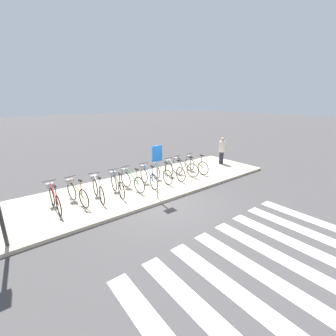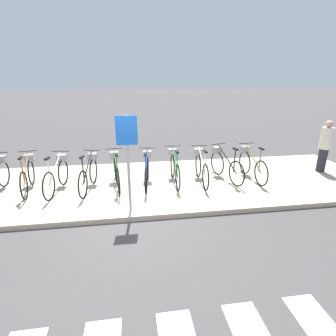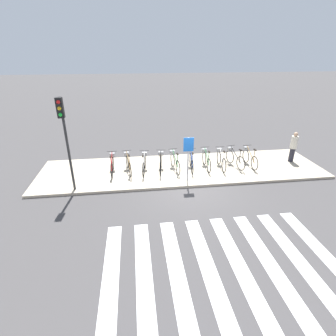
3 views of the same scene
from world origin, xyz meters
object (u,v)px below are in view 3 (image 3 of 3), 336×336
object	(u,v)px
parked_bicycle_7	(221,159)
parked_bicycle_9	(249,157)
parked_bicycle_5	(191,161)
pedestrian	(293,146)
parked_bicycle_2	(144,163)
parked_bicycle_6	(206,159)
traffic_light	(64,127)
parked_bicycle_4	(175,161)
parked_bicycle_1	(128,163)
parked_bicycle_0	(112,164)
parked_bicycle_8	(234,157)
parked_bicycle_3	(161,163)
sign_post	(188,153)

from	to	relation	value
parked_bicycle_7	parked_bicycle_9	bearing A→B (deg)	2.08
parked_bicycle_7	parked_bicycle_5	bearing A→B (deg)	-178.79
parked_bicycle_5	pedestrian	size ratio (longest dim) A/B	1.04
parked_bicycle_2	parked_bicycle_7	distance (m)	3.87
parked_bicycle_6	pedestrian	distance (m)	4.76
traffic_light	parked_bicycle_4	bearing A→B (deg)	18.53
parked_bicycle_6	parked_bicycle_9	world-z (taller)	same
parked_bicycle_7	parked_bicycle_6	bearing A→B (deg)	174.47
pedestrian	parked_bicycle_1	bearing A→B (deg)	-178.77
parked_bicycle_0	parked_bicycle_5	size ratio (longest dim) A/B	1.00
parked_bicycle_8	parked_bicycle_6	bearing A→B (deg)	-178.47
parked_bicycle_3	parked_bicycle_6	world-z (taller)	same
parked_bicycle_3	pedestrian	bearing A→B (deg)	2.65
parked_bicycle_4	parked_bicycle_5	bearing A→B (deg)	-3.98
traffic_light	parked_bicycle_5	bearing A→B (deg)	15.28
parked_bicycle_7	traffic_light	bearing A→B (deg)	-167.73
parked_bicycle_5	pedestrian	xyz separation A→B (m)	(5.52, 0.31, 0.39)
parked_bicycle_6	parked_bicycle_8	xyz separation A→B (m)	(1.49, 0.04, 0.00)
parked_bicycle_0	parked_bicycle_7	bearing A→B (deg)	-0.67
parked_bicycle_9	sign_post	world-z (taller)	sign_post
parked_bicycle_3	parked_bicycle_9	xyz separation A→B (m)	(4.59, 0.11, 0.00)
parked_bicycle_0	parked_bicycle_7	world-z (taller)	same
parked_bicycle_7	traffic_light	xyz separation A→B (m)	(-6.93, -1.51, 2.34)
pedestrian	sign_post	size ratio (longest dim) A/B	0.76
parked_bicycle_3	traffic_light	distance (m)	4.75
parked_bicycle_0	parked_bicycle_1	world-z (taller)	same
parked_bicycle_6	traffic_light	distance (m)	6.79
parked_bicycle_9	parked_bicycle_5	bearing A→B (deg)	-178.35
parked_bicycle_4	parked_bicycle_7	distance (m)	2.36
parked_bicycle_6	parked_bicycle_9	size ratio (longest dim) A/B	1.00
parked_bicycle_3	parked_bicycle_9	size ratio (longest dim) A/B	0.99
parked_bicycle_3	pedestrian	size ratio (longest dim) A/B	1.04
parked_bicycle_5	parked_bicycle_9	xyz separation A→B (m)	(3.06, 0.09, 0.00)
parked_bicycle_2	sign_post	distance (m)	2.54
pedestrian	parked_bicycle_7	bearing A→B (deg)	-176.07
parked_bicycle_1	parked_bicycle_6	xyz separation A→B (m)	(3.89, -0.02, 0.00)
parked_bicycle_2	parked_bicycle_1	bearing A→B (deg)	170.36
parked_bicycle_7	traffic_light	distance (m)	7.47
parked_bicycle_3	parked_bicycle_2	bearing A→B (deg)	179.25
parked_bicycle_0	parked_bicycle_3	world-z (taller)	same
parked_bicycle_9	traffic_light	world-z (taller)	traffic_light
parked_bicycle_5	parked_bicycle_1	bearing A→B (deg)	177.76
parked_bicycle_5	parked_bicycle_7	xyz separation A→B (m)	(1.53, 0.03, 0.00)
parked_bicycle_8	pedestrian	size ratio (longest dim) A/B	1.03
parked_bicycle_7	pedestrian	distance (m)	4.02
sign_post	parked_bicycle_6	bearing A→B (deg)	50.55
parked_bicycle_5	parked_bicycle_8	bearing A→B (deg)	3.64
parked_bicycle_7	sign_post	bearing A→B (deg)	-143.97
parked_bicycle_3	traffic_light	world-z (taller)	traffic_light
parked_bicycle_6	parked_bicycle_2	bearing A→B (deg)	-177.91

